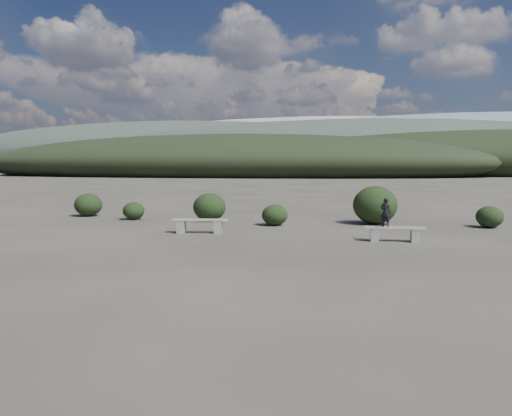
# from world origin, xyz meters

# --- Properties ---
(ground) EXTENTS (1200.00, 1200.00, 0.00)m
(ground) POSITION_xyz_m (0.00, 0.00, 0.00)
(ground) COLOR #322E27
(ground) RESTS_ON ground
(bench_left) EXTENTS (2.05, 0.70, 0.50)m
(bench_left) POSITION_xyz_m (-2.17, 5.27, 0.31)
(bench_left) COLOR slate
(bench_left) RESTS_ON ground
(bench_right) EXTENTS (1.89, 0.44, 0.47)m
(bench_right) POSITION_xyz_m (4.55, 4.62, 0.29)
(bench_right) COLOR slate
(bench_right) RESTS_ON ground
(seated_person) EXTENTS (0.40, 0.34, 0.94)m
(seated_person) POSITION_xyz_m (4.25, 4.61, 0.94)
(seated_person) COLOR black
(seated_person) RESTS_ON bench_right
(shrub_a) EXTENTS (0.95, 0.95, 0.78)m
(shrub_a) POSITION_xyz_m (-6.42, 8.85, 0.39)
(shrub_a) COLOR black
(shrub_a) RESTS_ON ground
(shrub_b) EXTENTS (1.42, 1.42, 1.22)m
(shrub_b) POSITION_xyz_m (-2.94, 9.00, 0.61)
(shrub_b) COLOR black
(shrub_b) RESTS_ON ground
(shrub_c) EXTENTS (1.05, 1.05, 0.84)m
(shrub_c) POSITION_xyz_m (0.10, 8.01, 0.42)
(shrub_c) COLOR black
(shrub_c) RESTS_ON ground
(shrub_d) EXTENTS (1.80, 1.80, 1.58)m
(shrub_d) POSITION_xyz_m (4.07, 9.31, 0.79)
(shrub_d) COLOR black
(shrub_d) RESTS_ON ground
(shrub_e) EXTENTS (1.02, 1.02, 0.85)m
(shrub_e) POSITION_xyz_m (8.40, 9.00, 0.43)
(shrub_e) COLOR black
(shrub_e) RESTS_ON ground
(shrub_f) EXTENTS (1.28, 1.28, 1.09)m
(shrub_f) POSITION_xyz_m (-9.19, 9.80, 0.54)
(shrub_f) COLOR black
(shrub_f) RESTS_ON ground
(mountain_ridges) EXTENTS (500.00, 400.00, 56.00)m
(mountain_ridges) POSITION_xyz_m (-7.48, 339.06, 10.84)
(mountain_ridges) COLOR black
(mountain_ridges) RESTS_ON ground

